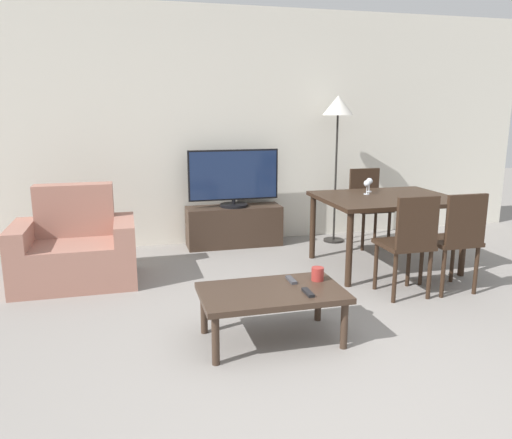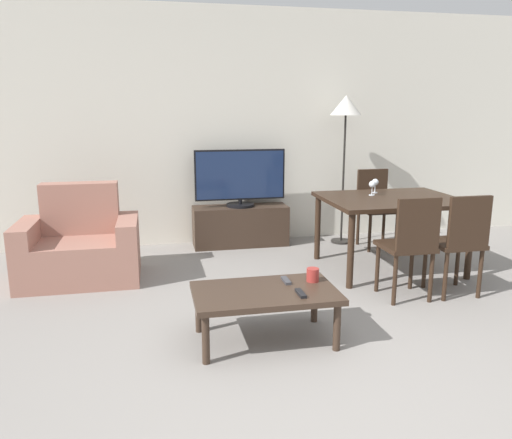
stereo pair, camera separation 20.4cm
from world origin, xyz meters
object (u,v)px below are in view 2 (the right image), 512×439
object	(u,v)px
armchair	(80,248)
tv_stand	(240,226)
remote_secondary	(301,293)
dining_chair_far	(375,203)
floor_lamp	(346,114)
wine_glass_left	(375,183)
wine_glass_center	(372,185)
dining_chair_near	(410,242)
remote_primary	(286,280)
cup_white_near	(313,275)
coffee_table	(265,296)
dining_table	(391,205)
tv	(240,178)
dining_chair_near_right	(460,239)

from	to	relation	value
armchair	tv_stand	bearing A→B (deg)	27.17
remote_secondary	armchair	bearing A→B (deg)	132.94
dining_chair_far	floor_lamp	distance (m)	1.08
wine_glass_left	wine_glass_center	size ratio (longest dim) A/B	1.00
dining_chair_near	remote_primary	bearing A→B (deg)	-162.77
cup_white_near	tv_stand	bearing A→B (deg)	92.55
dining_chair_far	coffee_table	bearing A→B (deg)	-130.06
dining_chair_near	wine_glass_left	world-z (taller)	dining_chair_near
dining_table	coffee_table	bearing A→B (deg)	-140.01
tv_stand	dining_chair_far	distance (m)	1.58
coffee_table	dining_chair_near	bearing A→B (deg)	20.25
tv	remote_secondary	bearing A→B (deg)	-91.21
remote_primary	dining_chair_near_right	bearing A→B (deg)	12.53
dining_chair_near	cup_white_near	xyz separation A→B (m)	(-0.96, -0.39, -0.09)
armchair	dining_chair_near	size ratio (longest dim) A/B	1.20
dining_chair_near	armchair	bearing A→B (deg)	157.81
cup_white_near	armchair	bearing A→B (deg)	139.78
floor_lamp	cup_white_near	world-z (taller)	floor_lamp
dining_table	remote_primary	bearing A→B (deg)	-139.56
armchair	tv_stand	distance (m)	1.88
dining_table	dining_chair_near_right	bearing A→B (deg)	-74.47
dining_chair_near_right	wine_glass_center	size ratio (longest dim) A/B	6.08
dining_table	cup_white_near	size ratio (longest dim) A/B	13.54
dining_table	remote_secondary	world-z (taller)	dining_table
armchair	dining_table	world-z (taller)	armchair
wine_glass_center	remote_primary	bearing A→B (deg)	-133.13
cup_white_near	wine_glass_center	world-z (taller)	wine_glass_center
dining_chair_near	wine_glass_center	world-z (taller)	dining_chair_near
dining_table	remote_secondary	xyz separation A→B (m)	(-1.35, -1.44, -0.27)
tv	coffee_table	bearing A→B (deg)	-96.17
tv	wine_glass_center	size ratio (longest dim) A/B	7.13
tv_stand	dining_table	world-z (taller)	dining_table
armchair	dining_table	size ratio (longest dim) A/B	0.82
dining_chair_near	remote_secondary	size ratio (longest dim) A/B	5.92
cup_white_near	wine_glass_left	distance (m)	1.93
floor_lamp	remote_primary	world-z (taller)	floor_lamp
floor_lamp	wine_glass_center	distance (m)	1.12
dining_chair_near_right	wine_glass_left	xyz separation A→B (m)	(-0.27, 1.11, 0.32)
floor_lamp	wine_glass_left	xyz separation A→B (m)	(0.05, -0.75, -0.69)
tv	cup_white_near	xyz separation A→B (m)	(0.11, -2.36, -0.38)
tv	dining_chair_far	bearing A→B (deg)	-12.52
wine_glass_left	armchair	bearing A→B (deg)	179.78
floor_lamp	remote_primary	distance (m)	2.80
coffee_table	floor_lamp	bearing A→B (deg)	57.90
dining_chair_near_right	remote_secondary	bearing A→B (deg)	-158.51
armchair	dining_chair_far	world-z (taller)	dining_chair_far
dining_chair_near	floor_lamp	distance (m)	2.12
coffee_table	tv	bearing A→B (deg)	83.83
floor_lamp	remote_secondary	size ratio (longest dim) A/B	11.48
coffee_table	floor_lamp	size ratio (longest dim) A/B	0.57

